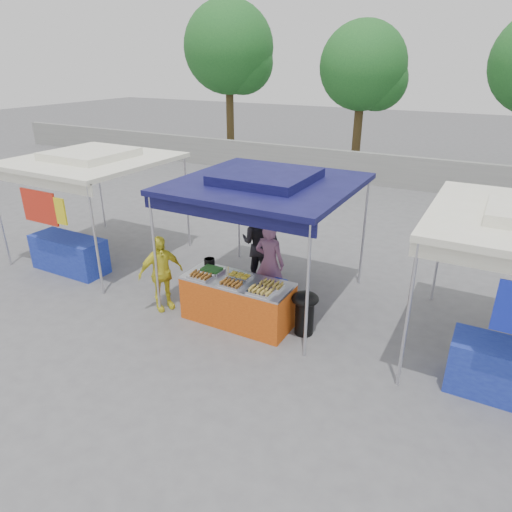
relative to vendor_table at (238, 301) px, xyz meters
The scene contains 22 objects.
ground_plane 0.44m from the vendor_table, 90.00° to the left, with size 80.00×80.00×0.00m, color #5E5E60.
back_wall 11.10m from the vendor_table, 90.00° to the left, with size 40.00×0.25×1.20m, color gray.
main_canopy 2.22m from the vendor_table, 90.00° to the left, with size 3.20×3.20×2.57m.
neighbor_stall_left 4.70m from the vendor_table, behind, with size 3.20×3.20×2.57m.
tree_0 15.92m from the vendor_table, 121.44° to the left, with size 4.06×4.06×6.97m.
tree_1 13.76m from the vendor_table, 97.65° to the left, with size 3.52×3.46×5.94m.
vendor_table is the anchor object (origin of this frame).
food_tray_fl 0.81m from the vendor_table, 158.92° to the right, with size 0.42×0.30×0.07m.
food_tray_fm 0.52m from the vendor_table, 83.54° to the right, with size 0.42×0.30×0.07m.
food_tray_fr 0.79m from the vendor_table, 21.92° to the right, with size 0.42×0.30×0.07m.
food_tray_bl 0.75m from the vendor_table, behind, with size 0.42×0.30×0.07m.
food_tray_bm 0.47m from the vendor_table, 96.77° to the left, with size 0.42×0.30×0.07m.
food_tray_br 0.80m from the vendor_table, ahead, with size 0.42×0.30×0.07m.
cooking_pot 1.00m from the vendor_table, 158.11° to the left, with size 0.20×0.20×0.12m, color black.
skewer_cup 0.50m from the vendor_table, 140.67° to the right, with size 0.07×0.07×0.09m, color silver.
wok_burner 1.24m from the vendor_table, 10.41° to the left, with size 0.47×0.47×0.80m.
crate_left 0.86m from the vendor_table, 122.02° to the left, with size 0.49×0.34×0.29m, color #1426A9.
crate_right 0.83m from the vendor_table, 63.91° to the left, with size 0.53×0.37×0.32m, color #1426A9.
crate_stacked 0.79m from the vendor_table, 63.91° to the left, with size 0.49×0.34×0.29m, color #1426A9.
vendor_woman 1.05m from the vendor_table, 80.69° to the left, with size 0.61×0.40×1.66m, color #8F5B7D.
helper_man 1.75m from the vendor_table, 103.75° to the left, with size 0.88×0.68×1.80m, color black.
customer_person 1.58m from the vendor_table, behind, with size 0.87×0.36×1.49m, color yellow.
Camera 1 is at (3.78, -6.31, 4.46)m, focal length 32.00 mm.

